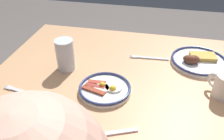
% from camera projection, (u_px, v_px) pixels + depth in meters
% --- Properties ---
extents(dining_table, '(1.14, 0.91, 0.75)m').
position_uv_depth(dining_table, '(124.00, 100.00, 1.06)').
color(dining_table, tan).
rests_on(dining_table, ground_plane).
extents(plate_near_main, '(0.25, 0.25, 0.05)m').
position_uv_depth(plate_near_main, '(198.00, 60.00, 1.08)').
color(plate_near_main, white).
rests_on(plate_near_main, dining_table).
extents(plate_center_pancakes, '(0.21, 0.21, 0.04)m').
position_uv_depth(plate_center_pancakes, '(105.00, 89.00, 0.92)').
color(plate_center_pancakes, white).
rests_on(plate_center_pancakes, dining_table).
extents(drinking_glass, '(0.08, 0.08, 0.14)m').
position_uv_depth(drinking_glass, '(65.00, 56.00, 1.02)').
color(drinking_glass, silver).
rests_on(drinking_glass, dining_table).
extents(fork_near, '(0.19, 0.05, 0.01)m').
position_uv_depth(fork_near, '(24.00, 92.00, 0.92)').
color(fork_near, silver).
rests_on(fork_near, dining_table).
extents(fork_far, '(0.18, 0.03, 0.01)m').
position_uv_depth(fork_far, '(149.00, 58.00, 1.12)').
color(fork_far, silver).
rests_on(fork_far, dining_table).
extents(butter_knife, '(0.20, 0.10, 0.01)m').
position_uv_depth(butter_knife, '(106.00, 134.00, 0.75)').
color(butter_knife, silver).
rests_on(butter_knife, dining_table).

